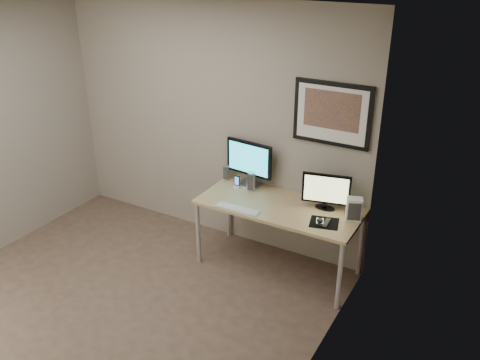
{
  "coord_description": "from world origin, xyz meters",
  "views": [
    {
      "loc": [
        2.83,
        -2.66,
        3.04
      ],
      "look_at": [
        0.7,
        1.1,
        1.03
      ],
      "focal_mm": 38.0,
      "sensor_mm": 36.0,
      "label": 1
    }
  ],
  "objects_px": {
    "speaker_left": "(227,172)",
    "framed_art": "(332,114)",
    "monitor_large": "(249,162)",
    "phone_dock": "(237,181)",
    "fan_unit": "(354,209)",
    "speaker_right": "(251,181)",
    "monitor_tv": "(326,191)",
    "desk": "(279,211)",
    "keyboard": "(237,209)"
  },
  "relations": [
    {
      "from": "speaker_left",
      "to": "framed_art",
      "type": "bearing_deg",
      "value": -5.03
    },
    {
      "from": "monitor_large",
      "to": "phone_dock",
      "type": "distance_m",
      "value": 0.24
    },
    {
      "from": "phone_dock",
      "to": "fan_unit",
      "type": "bearing_deg",
      "value": -0.67
    },
    {
      "from": "monitor_large",
      "to": "speaker_right",
      "type": "relative_size",
      "value": 2.66
    },
    {
      "from": "monitor_large",
      "to": "monitor_tv",
      "type": "bearing_deg",
      "value": -0.55
    },
    {
      "from": "monitor_large",
      "to": "fan_unit",
      "type": "relative_size",
      "value": 2.46
    },
    {
      "from": "desk",
      "to": "speaker_right",
      "type": "bearing_deg",
      "value": 157.67
    },
    {
      "from": "fan_unit",
      "to": "monitor_tv",
      "type": "bearing_deg",
      "value": 144.96
    },
    {
      "from": "monitor_tv",
      "to": "keyboard",
      "type": "height_order",
      "value": "monitor_tv"
    },
    {
      "from": "monitor_large",
      "to": "fan_unit",
      "type": "distance_m",
      "value": 1.22
    },
    {
      "from": "framed_art",
      "to": "fan_unit",
      "type": "xyz_separation_m",
      "value": [
        0.37,
        -0.25,
        -0.78
      ]
    },
    {
      "from": "keyboard",
      "to": "framed_art",
      "type": "bearing_deg",
      "value": 41.15
    },
    {
      "from": "monitor_large",
      "to": "phone_dock",
      "type": "height_order",
      "value": "monitor_large"
    },
    {
      "from": "monitor_large",
      "to": "speaker_left",
      "type": "bearing_deg",
      "value": -176.98
    },
    {
      "from": "desk",
      "to": "fan_unit",
      "type": "distance_m",
      "value": 0.74
    },
    {
      "from": "desk",
      "to": "speaker_right",
      "type": "distance_m",
      "value": 0.46
    },
    {
      "from": "monitor_large",
      "to": "speaker_left",
      "type": "height_order",
      "value": "monitor_large"
    },
    {
      "from": "speaker_left",
      "to": "monitor_large",
      "type": "bearing_deg",
      "value": -11.24
    },
    {
      "from": "speaker_left",
      "to": "phone_dock",
      "type": "height_order",
      "value": "speaker_left"
    },
    {
      "from": "desk",
      "to": "monitor_tv",
      "type": "bearing_deg",
      "value": 20.31
    },
    {
      "from": "speaker_right",
      "to": "keyboard",
      "type": "bearing_deg",
      "value": -92.62
    },
    {
      "from": "monitor_large",
      "to": "desk",
      "type": "bearing_deg",
      "value": -22.1
    },
    {
      "from": "monitor_large",
      "to": "monitor_tv",
      "type": "xyz_separation_m",
      "value": [
        0.89,
        -0.1,
        -0.08
      ]
    },
    {
      "from": "desk",
      "to": "monitor_large",
      "type": "relative_size",
      "value": 2.98
    },
    {
      "from": "monitor_tv",
      "to": "speaker_right",
      "type": "distance_m",
      "value": 0.82
    },
    {
      "from": "speaker_left",
      "to": "speaker_right",
      "type": "height_order",
      "value": "speaker_right"
    },
    {
      "from": "framed_art",
      "to": "monitor_large",
      "type": "distance_m",
      "value": 1.04
    },
    {
      "from": "framed_art",
      "to": "keyboard",
      "type": "distance_m",
      "value": 1.26
    },
    {
      "from": "monitor_tv",
      "to": "speaker_right",
      "type": "relative_size",
      "value": 2.25
    },
    {
      "from": "desk",
      "to": "monitor_tv",
      "type": "distance_m",
      "value": 0.51
    },
    {
      "from": "monitor_tv",
      "to": "speaker_left",
      "type": "bearing_deg",
      "value": 161.37
    },
    {
      "from": "speaker_right",
      "to": "phone_dock",
      "type": "height_order",
      "value": "speaker_right"
    },
    {
      "from": "speaker_left",
      "to": "keyboard",
      "type": "distance_m",
      "value": 0.71
    },
    {
      "from": "monitor_tv",
      "to": "phone_dock",
      "type": "height_order",
      "value": "monitor_tv"
    },
    {
      "from": "monitor_large",
      "to": "speaker_right",
      "type": "xyz_separation_m",
      "value": [
        0.08,
        -0.09,
        -0.17
      ]
    },
    {
      "from": "speaker_left",
      "to": "phone_dock",
      "type": "xyz_separation_m",
      "value": [
        0.19,
        -0.11,
        -0.02
      ]
    },
    {
      "from": "framed_art",
      "to": "fan_unit",
      "type": "height_order",
      "value": "framed_art"
    },
    {
      "from": "framed_art",
      "to": "phone_dock",
      "type": "distance_m",
      "value": 1.24
    },
    {
      "from": "speaker_right",
      "to": "phone_dock",
      "type": "xyz_separation_m",
      "value": [
        -0.17,
        -0.01,
        -0.04
      ]
    },
    {
      "from": "desk",
      "to": "phone_dock",
      "type": "distance_m",
      "value": 0.6
    },
    {
      "from": "monitor_tv",
      "to": "fan_unit",
      "type": "xyz_separation_m",
      "value": [
        0.31,
        -0.07,
        -0.08
      ]
    },
    {
      "from": "desk",
      "to": "keyboard",
      "type": "relative_size",
      "value": 3.56
    },
    {
      "from": "framed_art",
      "to": "fan_unit",
      "type": "relative_size",
      "value": 3.43
    },
    {
      "from": "monitor_tv",
      "to": "keyboard",
      "type": "xyz_separation_m",
      "value": [
        -0.72,
        -0.43,
        -0.19
      ]
    },
    {
      "from": "monitor_large",
      "to": "fan_unit",
      "type": "bearing_deg",
      "value": -2.42
    },
    {
      "from": "desk",
      "to": "phone_dock",
      "type": "relative_size",
      "value": 12.26
    },
    {
      "from": "framed_art",
      "to": "monitor_tv",
      "type": "bearing_deg",
      "value": -70.58
    },
    {
      "from": "speaker_right",
      "to": "fan_unit",
      "type": "relative_size",
      "value": 0.92
    },
    {
      "from": "desk",
      "to": "speaker_left",
      "type": "height_order",
      "value": "speaker_left"
    },
    {
      "from": "framed_art",
      "to": "phone_dock",
      "type": "xyz_separation_m",
      "value": [
        -0.91,
        -0.18,
        -0.83
      ]
    }
  ]
}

